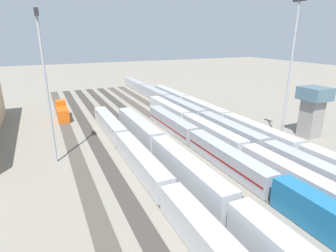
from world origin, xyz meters
The scene contains 20 objects.
ground_plane centered at (0.00, 0.00, 0.00)m, with size 400.00×400.00×0.00m, color gray.
track_bed_0 centered at (0.00, -20.00, 0.06)m, with size 140.00×2.80×0.12m, color #3D3833.
track_bed_1 centered at (0.00, -15.00, 0.06)m, with size 140.00×2.80×0.12m, color #4C443D.
track_bed_2 centered at (0.00, -10.00, 0.06)m, with size 140.00×2.80×0.12m, color #4C443D.
track_bed_3 centered at (0.00, -5.00, 0.06)m, with size 140.00×2.80×0.12m, color #4C443D.
track_bed_4 centered at (0.00, 0.00, 0.06)m, with size 140.00×2.80×0.12m, color #3D3833.
track_bed_5 centered at (0.00, 5.00, 0.06)m, with size 140.00×2.80×0.12m, color #3D3833.
track_bed_6 centered at (0.00, 10.00, 0.06)m, with size 140.00×2.80×0.12m, color #3D3833.
track_bed_7 centered at (0.00, 15.00, 0.06)m, with size 140.00×2.80×0.12m, color #3D3833.
track_bed_8 centered at (0.00, 20.00, 0.06)m, with size 140.00×2.80×0.12m, color #4C443D.
train_on_track_2 centered at (-9.09, -10.00, 2.02)m, with size 71.40×3.00×3.80m.
train_on_track_0 centered at (-1.34, -20.00, 2.02)m, with size 95.60×3.00×3.80m.
train_on_track_3 centered at (-19.70, -5.00, 2.09)m, with size 66.40×3.06×4.40m.
train_on_track_6 centered at (-16.44, 10.00, 2.02)m, with size 71.40×3.00×3.80m.
train_on_track_8 centered at (24.67, 20.00, 2.16)m, with size 10.00×3.00×5.00m.
train_on_track_5 centered at (-24.95, 5.00, 2.62)m, with size 71.40×3.00×5.00m.
train_on_track_1 centered at (4.08, -15.00, 2.07)m, with size 139.00×3.00×4.40m.
light_mast_0 centered at (-17.08, -23.63, 19.52)m, with size 2.80×0.70×31.23m.
light_mast_1 centered at (-5.81, 23.75, 17.77)m, with size 2.80×0.70×28.00m.
control_tower centered at (-16.26, -33.60, 7.19)m, with size 6.00×6.00×12.21m.
Camera 1 is at (-60.09, 24.54, 23.68)m, focal length 29.63 mm.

